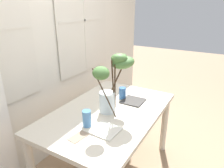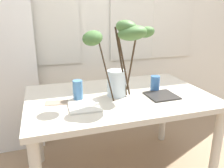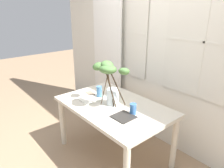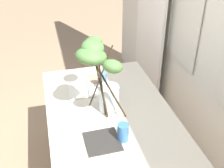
{
  "view_description": "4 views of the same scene",
  "coord_description": "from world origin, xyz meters",
  "px_view_note": "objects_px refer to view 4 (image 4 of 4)",
  "views": [
    {
      "loc": [
        -1.57,
        -0.95,
        1.76
      ],
      "look_at": [
        0.05,
        -0.01,
        1.03
      ],
      "focal_mm": 33.37,
      "sensor_mm": 36.0,
      "label": 1
    },
    {
      "loc": [
        -0.58,
        -1.63,
        1.41
      ],
      "look_at": [
        -0.08,
        -0.05,
        0.88
      ],
      "focal_mm": 36.61,
      "sensor_mm": 36.0,
      "label": 2
    },
    {
      "loc": [
        1.83,
        -1.58,
        1.94
      ],
      "look_at": [
        -0.08,
        0.04,
        1.01
      ],
      "focal_mm": 33.85,
      "sensor_mm": 36.0,
      "label": 3
    },
    {
      "loc": [
        1.64,
        -0.4,
        2.06
      ],
      "look_at": [
        -0.03,
        0.03,
        0.98
      ],
      "focal_mm": 44.72,
      "sensor_mm": 36.0,
      "label": 4
    }
  ],
  "objects_px": {
    "drinking_glass_blue_right": "(123,132)",
    "plate_square_right": "(102,141)",
    "drinking_glass_blue_left": "(102,81)",
    "dining_table": "(110,121)",
    "plate_square_left": "(82,91)",
    "vase_with_branches": "(100,72)"
  },
  "relations": [
    {
      "from": "vase_with_branches",
      "to": "plate_square_left",
      "type": "bearing_deg",
      "value": -162.55
    },
    {
      "from": "drinking_glass_blue_left",
      "to": "plate_square_left",
      "type": "bearing_deg",
      "value": -85.3
    },
    {
      "from": "dining_table",
      "to": "drinking_glass_blue_right",
      "type": "distance_m",
      "value": 0.37
    },
    {
      "from": "vase_with_branches",
      "to": "drinking_glass_blue_left",
      "type": "distance_m",
      "value": 0.43
    },
    {
      "from": "drinking_glass_blue_left",
      "to": "drinking_glass_blue_right",
      "type": "height_order",
      "value": "drinking_glass_blue_left"
    },
    {
      "from": "vase_with_branches",
      "to": "drinking_glass_blue_right",
      "type": "distance_m",
      "value": 0.44
    },
    {
      "from": "vase_with_branches",
      "to": "dining_table",
      "type": "bearing_deg",
      "value": 85.56
    },
    {
      "from": "dining_table",
      "to": "drinking_glass_blue_left",
      "type": "bearing_deg",
      "value": 176.88
    },
    {
      "from": "drinking_glass_blue_right",
      "to": "plate_square_right",
      "type": "relative_size",
      "value": 0.56
    },
    {
      "from": "drinking_glass_blue_right",
      "to": "plate_square_right",
      "type": "bearing_deg",
      "value": -95.1
    },
    {
      "from": "dining_table",
      "to": "plate_square_left",
      "type": "bearing_deg",
      "value": -152.78
    },
    {
      "from": "plate_square_left",
      "to": "plate_square_right",
      "type": "bearing_deg",
      "value": 3.14
    },
    {
      "from": "dining_table",
      "to": "drinking_glass_blue_right",
      "type": "xyz_separation_m",
      "value": [
        0.33,
        0.01,
        0.16
      ]
    },
    {
      "from": "drinking_glass_blue_left",
      "to": "drinking_glass_blue_right",
      "type": "distance_m",
      "value": 0.66
    },
    {
      "from": "plate_square_left",
      "to": "plate_square_right",
      "type": "xyz_separation_m",
      "value": [
        0.63,
        0.03,
        -0.0
      ]
    },
    {
      "from": "plate_square_left",
      "to": "plate_square_right",
      "type": "height_order",
      "value": "same"
    },
    {
      "from": "plate_square_right",
      "to": "drinking_glass_blue_right",
      "type": "bearing_deg",
      "value": 84.9
    },
    {
      "from": "vase_with_branches",
      "to": "plate_square_left",
      "type": "xyz_separation_m",
      "value": [
        -0.31,
        -0.1,
        -0.34
      ]
    },
    {
      "from": "drinking_glass_blue_right",
      "to": "plate_square_left",
      "type": "height_order",
      "value": "drinking_glass_blue_right"
    },
    {
      "from": "dining_table",
      "to": "vase_with_branches",
      "type": "relative_size",
      "value": 2.4
    },
    {
      "from": "drinking_glass_blue_left",
      "to": "drinking_glass_blue_right",
      "type": "bearing_deg",
      "value": -0.69
    },
    {
      "from": "drinking_glass_blue_left",
      "to": "dining_table",
      "type": "bearing_deg",
      "value": -3.12
    }
  ]
}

